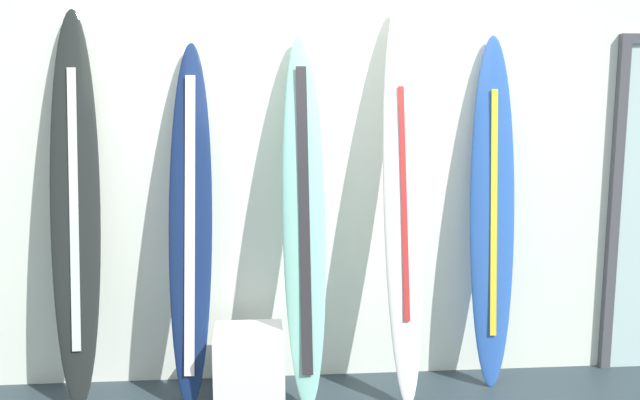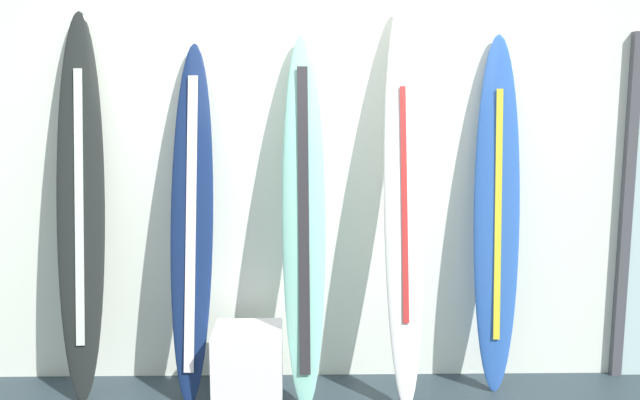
# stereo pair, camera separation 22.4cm
# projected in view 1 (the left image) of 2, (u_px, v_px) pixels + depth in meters

# --- Properties ---
(wall_back) EXTENTS (7.20, 0.20, 2.80)m
(wall_back) POSITION_uv_depth(u_px,v_px,m) (308.00, 151.00, 3.91)
(wall_back) COLOR silver
(wall_back) RESTS_ON ground
(surfboard_charcoal) EXTENTS (0.29, 0.38, 2.21)m
(surfboard_charcoal) POSITION_uv_depth(u_px,v_px,m) (75.00, 212.00, 3.55)
(surfboard_charcoal) COLOR black
(surfboard_charcoal) RESTS_ON ground
(surfboard_navy) EXTENTS (0.27, 0.43, 2.03)m
(surfboard_navy) POSITION_uv_depth(u_px,v_px,m) (190.00, 227.00, 3.59)
(surfboard_navy) COLOR #13244D
(surfboard_navy) RESTS_ON ground
(surfboard_seafoam) EXTENTS (0.26, 0.50, 2.09)m
(surfboard_seafoam) POSITION_uv_depth(u_px,v_px,m) (304.00, 221.00, 3.60)
(surfboard_seafoam) COLOR #7CBFAC
(surfboard_seafoam) RESTS_ON ground
(surfboard_ivory) EXTENTS (0.24, 0.51, 2.25)m
(surfboard_ivory) POSITION_uv_depth(u_px,v_px,m) (403.00, 206.00, 3.63)
(surfboard_ivory) COLOR silver
(surfboard_ivory) RESTS_ON ground
(surfboard_cobalt) EXTENTS (0.28, 0.30, 2.09)m
(surfboard_cobalt) POSITION_uv_depth(u_px,v_px,m) (492.00, 215.00, 3.80)
(surfboard_cobalt) COLOR #2B58AD
(surfboard_cobalt) RESTS_ON ground
(display_block_left) EXTENTS (0.40, 0.40, 0.43)m
(display_block_left) POSITION_uv_depth(u_px,v_px,m) (249.00, 367.00, 3.61)
(display_block_left) COLOR silver
(display_block_left) RESTS_ON ground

